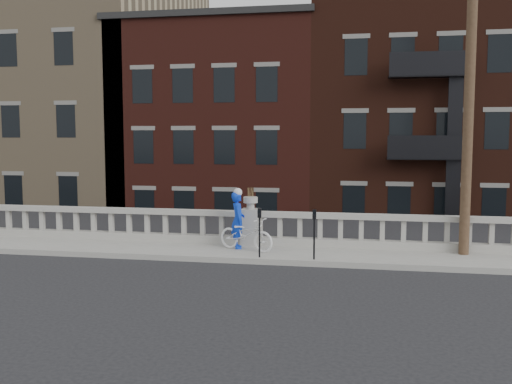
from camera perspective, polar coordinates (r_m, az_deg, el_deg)
ground at (r=13.90m, az=-3.70°, el=-8.87°), size 120.00×120.00×0.00m
sidewalk at (r=16.73m, az=-1.17°, el=-6.10°), size 32.00×2.20×0.15m
balustrade at (r=17.54m, az=-0.55°, el=-3.68°), size 28.00×0.34×1.03m
planter_pedestal at (r=17.51m, az=-0.55°, el=-3.06°), size 0.55×0.55×1.76m
lower_level at (r=36.20m, az=6.14°, el=4.25°), size 80.00×44.00×20.80m
utility_pole at (r=16.98m, az=20.62°, el=11.22°), size 1.60×0.28×10.00m
parking_meter_c at (r=15.63m, az=0.35°, el=-3.51°), size 0.10×0.09×1.36m
parking_meter_d at (r=15.44m, az=5.85°, el=-3.65°), size 0.10×0.09×1.36m
bicycle at (r=16.64m, az=-0.99°, el=-4.23°), size 1.92×1.30×0.96m
cyclist at (r=16.92m, az=-1.82°, el=-2.81°), size 0.55×0.70×1.68m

